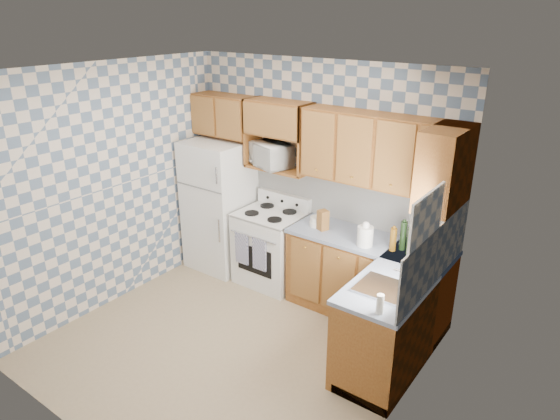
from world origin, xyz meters
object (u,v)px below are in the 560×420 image
object	(u,v)px
stove_body	(271,248)
electric_kettle	(365,236)
refrigerator	(220,205)
microwave	(270,155)

from	to	relation	value
stove_body	electric_kettle	bearing A→B (deg)	-6.00
refrigerator	stove_body	world-z (taller)	refrigerator
microwave	electric_kettle	world-z (taller)	microwave
refrigerator	stove_body	distance (m)	0.89
electric_kettle	refrigerator	bearing A→B (deg)	176.94
refrigerator	stove_body	xyz separation A→B (m)	(0.80, 0.03, -0.39)
microwave	refrigerator	bearing A→B (deg)	-147.82
microwave	electric_kettle	xyz separation A→B (m)	(1.42, -0.27, -0.57)
stove_body	microwave	world-z (taller)	microwave
stove_body	microwave	xyz separation A→B (m)	(-0.10, 0.13, 1.14)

